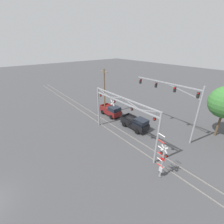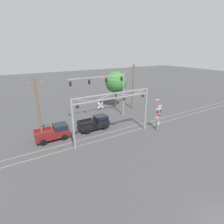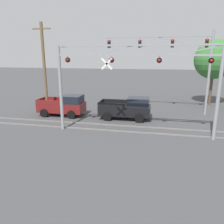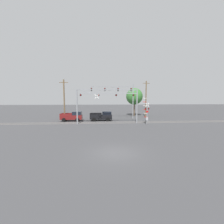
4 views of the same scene
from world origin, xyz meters
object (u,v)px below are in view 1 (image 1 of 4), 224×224
crossing_signal_mast (162,162)px  utility_pole_left (104,92)px  crossing_gantry (122,112)px  traffic_signal_span (180,100)px  pickup_truck_lead (136,123)px  pickup_truck_following (111,111)px

crossing_signal_mast → utility_pole_left: (-16.65, 4.83, 2.62)m
crossing_gantry → traffic_signal_span: size_ratio=1.11×
crossing_gantry → traffic_signal_span: 8.47m
traffic_signal_span → pickup_truck_lead: 7.70m
crossing_gantry → crossing_signal_mast: (7.53, -1.23, -2.56)m
crossing_gantry → traffic_signal_span: traffic_signal_span is taller
pickup_truck_lead → pickup_truck_following: (-6.51, -0.03, -0.00)m
pickup_truck_lead → pickup_truck_following: size_ratio=1.05×
crossing_signal_mast → pickup_truck_lead: bearing=148.3°
pickup_truck_lead → pickup_truck_following: bearing=-179.7°
crossing_gantry → traffic_signal_span: bearing=61.1°
crossing_gantry → utility_pole_left: size_ratio=1.34×
pickup_truck_lead → pickup_truck_following: 6.51m
utility_pole_left → crossing_gantry: bearing=-21.5°
crossing_gantry → pickup_truck_lead: 5.46m
crossing_gantry → pickup_truck_lead: (-1.01, 4.05, -3.52)m
pickup_truck_lead → crossing_signal_mast: bearing=-31.7°
crossing_signal_mast → utility_pole_left: utility_pole_left is taller
pickup_truck_lead → utility_pole_left: (-8.11, -0.45, 3.58)m
pickup_truck_lead → crossing_gantry: bearing=-76.1°
traffic_signal_span → crossing_signal_mast: bearing=-67.9°
crossing_gantry → pickup_truck_following: (-7.51, 4.02, -3.52)m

